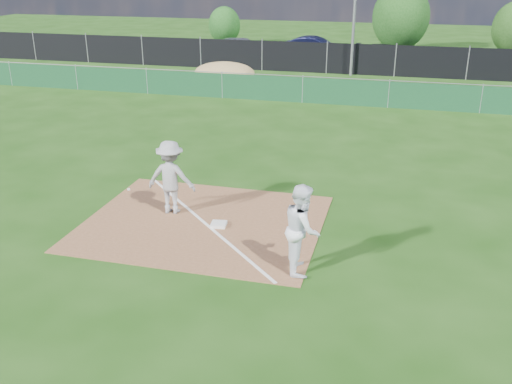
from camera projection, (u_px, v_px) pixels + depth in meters
The scene contains 16 objects.
ground at pixel (279, 130), 22.75m from camera, with size 90.00×90.00×0.00m, color #18400D.
infield_dirt at pixel (204, 222), 14.68m from camera, with size 6.00×5.00×0.02m, color brown.
foul_line at pixel (204, 222), 14.67m from camera, with size 0.08×7.00×0.01m, color white.
green_fence at pixel (302, 90), 27.01m from camera, with size 44.00×0.05×1.20m, color #103D21.
dirt_mound at pixel (224, 73), 31.33m from camera, with size 3.38×2.60×1.17m, color #A4854F.
black_fence at pixel (327, 58), 34.07m from camera, with size 46.00×0.04×1.80m, color black.
parking_lot at pixel (337, 60), 38.89m from camera, with size 46.00×9.00×0.01m, color black.
light_pole at pixel (355, 5), 32.29m from camera, with size 0.16×0.16×8.00m, color slate.
first_base at pixel (219, 224), 14.46m from camera, with size 0.38×0.38×0.08m, color silver.
play_at_first at pixel (171, 177), 14.91m from camera, with size 1.87×0.80×1.97m.
runner at pixel (302, 228), 12.08m from camera, with size 0.97×0.75×1.99m, color white.
car_left at pixel (242, 48), 38.80m from camera, with size 1.85×4.59×1.56m, color #B3B6BB.
car_mid at pixel (315, 48), 39.35m from camera, with size 1.55×4.46×1.47m, color black.
car_right at pixel (387, 54), 37.23m from camera, with size 1.75×4.31×1.25m, color black.
tree_left at pixel (224, 25), 45.54m from camera, with size 2.53×2.53×3.01m.
tree_mid at pixel (401, 17), 41.54m from camera, with size 4.11×4.11×4.87m.
Camera 1 is at (4.69, -11.53, 6.24)m, focal length 40.00 mm.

